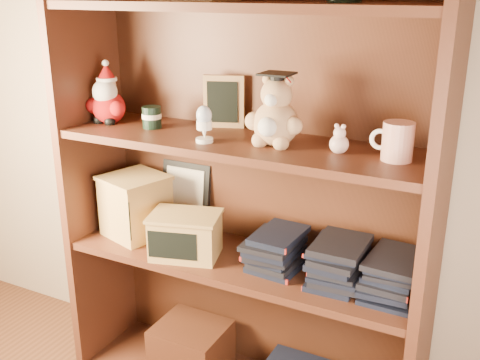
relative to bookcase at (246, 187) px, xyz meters
The scene contains 16 objects.
bookcase is the anchor object (origin of this frame).
shelf_lower 0.25m from the bookcase, 87.06° to the right, with size 1.14×0.33×0.02m.
shelf_upper 0.17m from the bookcase, 87.06° to the right, with size 1.14×0.33×0.02m.
santa_plush 0.56m from the bookcase, behind, with size 0.15×0.11×0.22m.
teachers_tin 0.39m from the bookcase, behind, with size 0.06×0.06×0.07m.
chalkboard_plaque 0.29m from the bookcase, 150.82° to the left, with size 0.13×0.10×0.17m.
egg_cup 0.27m from the bookcase, 121.74° to the right, with size 0.05×0.05×0.11m.
grad_teddy_bear 0.29m from the bookcase, 25.47° to the right, with size 0.18×0.15×0.22m.
pink_figurine 0.38m from the bookcase, ahead, with size 0.05×0.05×0.09m.
teacher_mug 0.52m from the bookcase, ahead, with size 0.12×0.08×0.10m.
certificate_frame 0.32m from the bookcase, 163.19° to the left, with size 0.19×0.05×0.24m.
treats_box 0.43m from the bookcase, behind, with size 0.25×0.25×0.22m.
pencils_box 0.25m from the bookcase, 144.54° to the right, with size 0.26×0.22×0.15m.
book_stack_left 0.22m from the bookcase, 21.84° to the right, with size 0.14×0.20×0.11m.
book_stack_mid 0.37m from the bookcase, ahead, with size 0.14×0.20×0.13m.
book_stack_right 0.52m from the bookcase, ahead, with size 0.14×0.20×0.13m.
Camera 1 is at (0.81, -0.16, 1.39)m, focal length 42.00 mm.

